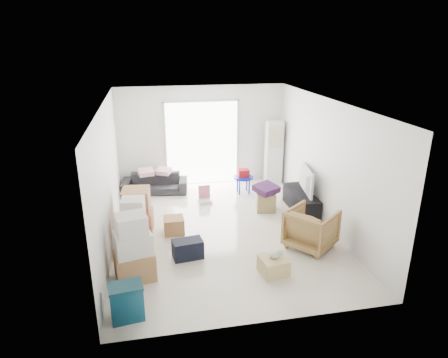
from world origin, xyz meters
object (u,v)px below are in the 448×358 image
television (302,189)px  ottoman (266,202)px  sofa (155,180)px  storage_bins (127,302)px  armchair (311,227)px  ac_tower (274,152)px  tv_console (301,201)px  kids_table (243,176)px  wood_crate (273,266)px

television → ottoman: 0.89m
sofa → storage_bins: sofa is taller
sofa → armchair: (2.89, -3.54, 0.10)m
sofa → ac_tower: bearing=10.2°
tv_console → television: (0.00, 0.00, 0.30)m
ottoman → kids_table: kids_table is taller
kids_table → wood_crate: bearing=-95.8°
storage_bins → kids_table: kids_table is taller
television → kids_table: kids_table is taller
storage_bins → ac_tower: bearing=53.3°
storage_bins → wood_crate: 2.55m
ac_tower → armchair: bearing=-96.3°
tv_console → television: television is taller
wood_crate → ottoman: bearing=76.2°
television → armchair: 1.73m
tv_console → ottoman: (-0.81, 0.18, -0.02)m
ac_tower → wood_crate: ac_tower is taller
television → tv_console: bearing=0.0°
ac_tower → sofa: 3.34m
ottoman → kids_table: size_ratio=0.67×
sofa → kids_table: (2.28, -0.49, 0.14)m
television → kids_table: bearing=47.0°
tv_console → storage_bins: 5.01m
storage_bins → sofa: bearing=83.6°
tv_console → kids_table: kids_table is taller
storage_bins → ottoman: size_ratio=1.28×
television → ottoman: (-0.81, 0.18, -0.32)m
ac_tower → television: bearing=-88.6°
ac_tower → kids_table: size_ratio=2.70×
ottoman → kids_table: (-0.26, 1.20, 0.25)m
television → ottoman: size_ratio=2.37×
ac_tower → wood_crate: 4.73m
armchair → kids_table: bearing=-28.1°
storage_bins → ottoman: storage_bins is taller
armchair → kids_table: size_ratio=1.33×
sofa → wood_crate: sofa is taller
ac_tower → kids_table: ac_tower is taller
armchair → kids_table: (-0.61, 3.05, 0.03)m
television → ottoman: bearing=86.6°
tv_console → television: size_ratio=1.35×
television → wood_crate: television is taller
television → storage_bins: bearing=138.4°
sofa → tv_console: bearing=-21.7°
armchair → wood_crate: size_ratio=1.93×
kids_table → ac_tower: bearing=32.2°
sofa → wood_crate: (1.89, -4.30, -0.18)m
tv_console → kids_table: 1.76m
sofa → kids_table: 2.33m
wood_crate → kids_table: bearing=84.2°
storage_bins → tv_console: bearing=38.9°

